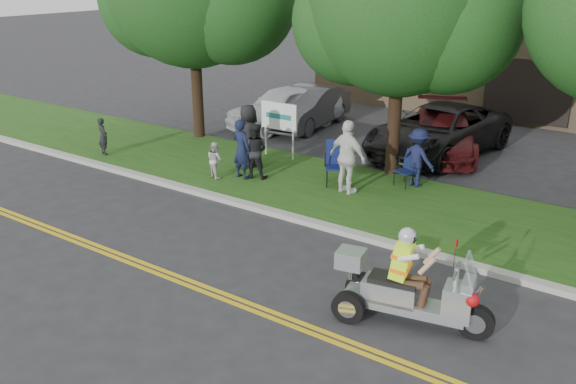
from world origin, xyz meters
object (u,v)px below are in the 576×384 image
Objects in this scene: parked_car_far_left at (285,107)px; parked_car_right at (443,131)px; spectator_adult_mid at (255,151)px; spectator_adult_left at (241,149)px; trike_scooter at (405,291)px; parked_car_left at (307,108)px; lawn_chair_a at (409,166)px; spectator_adult_right at (348,157)px; lawn_chair_b at (337,160)px; parked_car_mid at (438,131)px.

parked_car_right is (5.80, 0.20, -0.07)m from parked_car_far_left.
spectator_adult_left is at bearing 24.38° from spectator_adult_mid.
trike_scooter is 12.92m from parked_car_left.
spectator_adult_right is (-1.04, -1.40, 0.41)m from lawn_chair_a.
parked_car_far_left reaches higher than parked_car_left.
trike_scooter is 5.85m from spectator_adult_right.
parked_car_left reaches higher than lawn_chair_b.
parked_car_mid is 1.15× the size of parked_car_right.
spectator_adult_right is at bearing -118.83° from parked_car_right.
trike_scooter is at bearing -29.16° from parked_car_far_left.
spectator_adult_right is at bearing -70.92° from lawn_chair_b.
spectator_adult_left is 6.20m from parked_car_left.
spectator_adult_right reaches higher than spectator_adult_left.
spectator_adult_left is 6.58m from parked_car_right.
spectator_adult_left is 5.93m from parked_car_far_left.
parked_car_right is at bearing 118.46° from lawn_chair_a.
spectator_adult_mid reaches higher than parked_car_far_left.
spectator_adult_mid is 0.31× the size of parked_car_right.
parked_car_right is (1.08, 4.55, -0.06)m from lawn_chair_b.
parked_car_far_left is at bearing 122.63° from trike_scooter.
parked_car_right is (0.05, 0.27, -0.07)m from parked_car_mid.
parked_car_mid reaches higher than parked_car_right.
spectator_adult_mid is 2.66m from spectator_adult_right.
parked_car_far_left is at bearing 171.86° from lawn_chair_a.
spectator_adult_mid is at bearing 135.43° from trike_scooter.
spectator_adult_right is at bearing 170.67° from spectator_adult_mid.
lawn_chair_a is 0.20× the size of parked_car_right.
trike_scooter is 2.25× the size of lawn_chair_b.
parked_car_mid is (3.37, 5.36, -0.15)m from spectator_adult_left.
spectator_adult_mid reaches higher than lawn_chair_a.
lawn_chair_b is at bearing -28.14° from spectator_adult_right.
trike_scooter is 0.47× the size of parked_car_mid.
spectator_adult_left reaches higher than lawn_chair_a.
parked_car_right is (0.52, 5.01, -0.35)m from spectator_adult_right.
spectator_adult_right is 0.34× the size of parked_car_mid.
spectator_adult_left is 1.08× the size of spectator_adult_mid.
spectator_adult_right is (-3.67, 4.53, 0.45)m from trike_scooter.
parked_car_right is at bearing 19.06° from parked_car_far_left.
spectator_adult_mid is at bearing -128.23° from spectator_adult_left.
parked_car_far_left is (-2.39, 5.42, -0.16)m from spectator_adult_left.
trike_scooter reaches higher than parked_car_left.
parked_car_right is at bearing -84.26° from spectator_adult_right.
trike_scooter is 12.94m from parked_car_far_left.
parked_car_left reaches higher than parked_car_right.
spectator_adult_left is 0.38× the size of parked_car_left.
spectator_adult_mid is (-3.67, -1.78, 0.23)m from lawn_chair_a.
lawn_chair_a is 4.09m from spectator_adult_mid.
parked_car_far_left is (-2.65, 5.18, -0.10)m from spectator_adult_mid.
spectator_adult_mid reaches higher than parked_car_right.
spectator_adult_left is (-2.33, -1.08, 0.16)m from lawn_chair_b.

